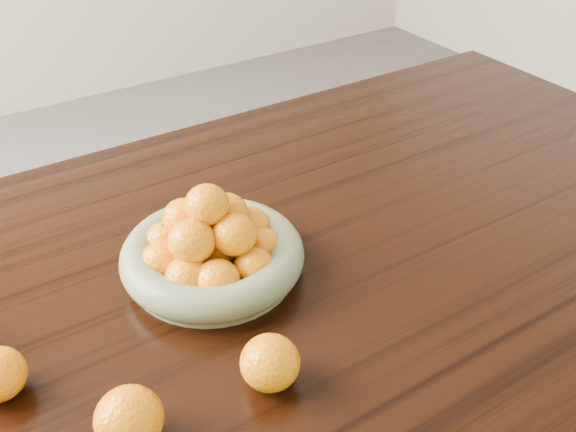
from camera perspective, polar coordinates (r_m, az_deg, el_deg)
dining_table at (r=1.13m, az=-1.81°, el=-7.03°), size 2.00×1.00×0.75m
fruit_bowl at (r=1.02m, az=-6.76°, el=-3.00°), size 0.29×0.29×0.16m
loose_orange_1 at (r=0.85m, az=-1.61°, el=-12.90°), size 0.08×0.08×0.07m
loose_orange_2 at (r=0.81m, az=-13.94°, el=-17.09°), size 0.08×0.08×0.08m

